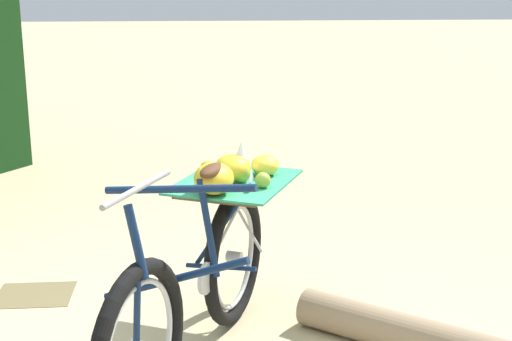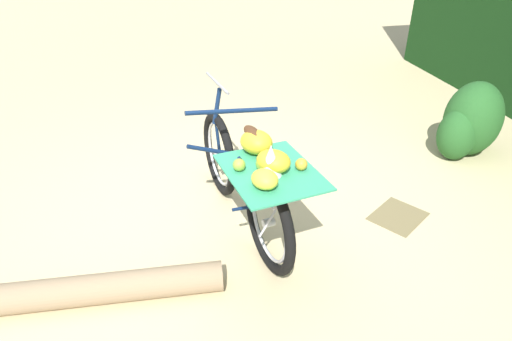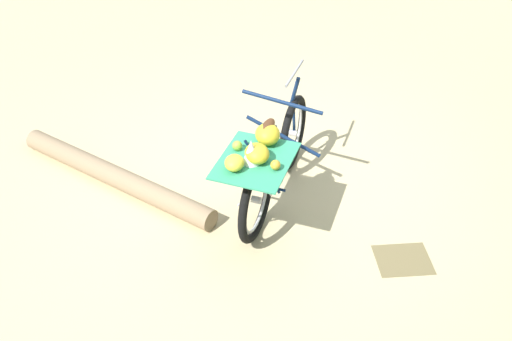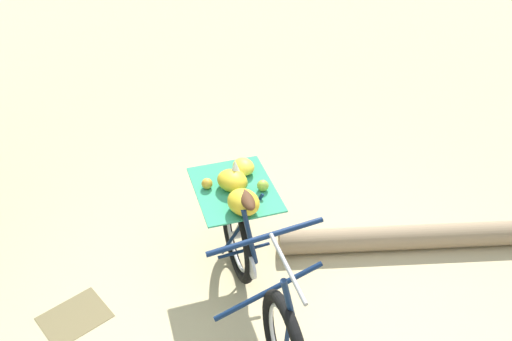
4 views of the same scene
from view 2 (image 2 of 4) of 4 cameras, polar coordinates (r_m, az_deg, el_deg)
ground_plane at (r=3.77m, az=-2.18°, el=-4.43°), size 60.00×60.00×0.00m
bicycle at (r=3.19m, az=-1.28°, el=-0.94°), size 1.02×1.74×1.03m
fallen_log at (r=3.14m, az=-26.14°, el=-14.43°), size 1.90×1.55×0.20m
shrub_cluster at (r=4.93m, az=26.32°, el=5.56°), size 0.80×0.55×0.76m
leaf_litter_patch at (r=3.81m, az=18.08°, el=-5.68°), size 0.44×0.36×0.01m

